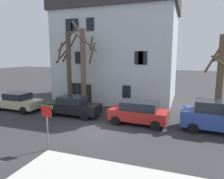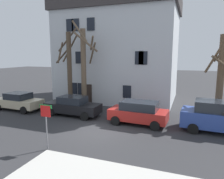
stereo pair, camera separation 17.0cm
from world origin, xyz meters
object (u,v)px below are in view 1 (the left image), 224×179
Objects in this scene: tree_bare_mid at (84,66)px; tree_bare_far at (220,77)px; car_black_sedan at (73,106)px; bicycle_leaning at (79,105)px; tree_bare_near at (69,68)px; car_beige_sedan at (18,101)px; street_sign_pole at (47,119)px; pickup_truck_blue at (223,118)px; building_main at (119,49)px; car_red_wagon at (139,112)px.

tree_bare_mid reaches higher than tree_bare_far.
car_black_sedan is 2.89× the size of bicycle_leaning.
tree_bare_near is 5.62m from car_beige_sedan.
tree_bare_near reaches higher than street_sign_pole.
tree_bare_far is (11.38, 0.00, -0.58)m from tree_bare_mid.
tree_bare_near is at bearing -159.96° from tree_bare_mid.
tree_bare_near is at bearing 26.28° from car_beige_sedan.
pickup_truck_blue is (12.78, -2.03, -2.86)m from tree_bare_near.
tree_bare_far reaches higher than street_sign_pole.
street_sign_pole reaches higher than car_beige_sedan.
tree_bare_mid is at bearing -103.80° from building_main.
car_black_sedan is (1.45, -1.96, -3.04)m from tree_bare_near.
tree_bare_near is at bearing -177.80° from tree_bare_far.
bicycle_leaning is at bearing 107.57° from street_sign_pole.
tree_bare_far is 17.34m from car_beige_sedan.
tree_bare_near reaches higher than pickup_truck_blue.
street_sign_pole is (3.50, -8.09, -2.11)m from tree_bare_near.
car_black_sedan is (-1.34, -8.40, -4.90)m from building_main.
car_red_wagon reaches higher than car_beige_sedan.
building_main is 9.81m from car_black_sedan.
building_main is at bearing 139.72° from pickup_truck_blue.
tree_bare_mid is (1.33, 0.48, 0.16)m from tree_bare_near.
tree_bare_mid is 1.76× the size of car_beige_sedan.
tree_bare_far is (9.92, -5.95, -2.28)m from building_main.
building_main reaches higher than car_black_sedan.
tree_bare_near is at bearing 162.90° from car_red_wagon.
bicycle_leaning is (-2.65, 8.37, -1.39)m from street_sign_pole.
pickup_truck_blue is at bearing 1.78° from car_red_wagon.
street_sign_pole is at bearing -72.43° from bicycle_leaning.
bicycle_leaning is (-11.86, -0.21, -3.08)m from tree_bare_far.
tree_bare_far is at bearing 42.96° from street_sign_pole.
building_main is at bearing 92.81° from street_sign_pole.
car_red_wagon is at bearing -2.39° from car_black_sedan.
pickup_truck_blue is (11.45, -2.51, -3.02)m from tree_bare_mid.
pickup_truck_blue is (17.01, 0.06, 0.19)m from car_beige_sedan.
street_sign_pole is at bearing -87.19° from building_main.
street_sign_pole is at bearing -146.84° from pickup_truck_blue.
car_beige_sedan is 1.84× the size of street_sign_pole.
car_black_sedan is (5.69, 0.13, 0.01)m from car_beige_sedan.
bicycle_leaning is at bearing 169.03° from pickup_truck_blue.
tree_bare_far reaches higher than bicycle_leaning.
tree_bare_mid is at bearing 23.13° from bicycle_leaning.
tree_bare_mid is at bearing 167.61° from pickup_truck_blue.
car_beige_sedan is 5.63m from bicycle_leaning.
building_main is 15.07m from street_sign_pole.
car_beige_sedan is at bearing -153.72° from tree_bare_near.
car_beige_sedan is 11.40m from car_red_wagon.
tree_bare_mid is 1.48× the size of pickup_truck_blue.
building_main reaches higher than car_beige_sedan.
bicycle_leaning is at bearing 158.51° from car_red_wagon.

